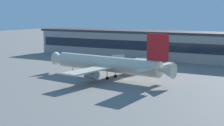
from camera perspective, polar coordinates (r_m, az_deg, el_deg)
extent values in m
plane|color=slate|center=(122.71, 2.03, -2.65)|extent=(600.00, 600.00, 0.00)
cube|color=#9E9993|center=(174.40, 11.03, 2.63)|extent=(159.83, 18.90, 13.03)
cube|color=#38383D|center=(173.86, 11.10, 4.96)|extent=(163.02, 19.28, 1.20)
cube|color=#192333|center=(165.43, 9.96, 2.58)|extent=(156.63, 0.16, 4.69)
cylinder|color=beige|center=(123.37, -0.93, -0.13)|extent=(43.81, 10.14, 5.50)
cone|color=beige|center=(138.64, -8.65, 0.71)|extent=(5.49, 5.73, 5.23)
cone|color=beige|center=(110.84, 8.86, -1.19)|extent=(6.55, 5.58, 4.95)
cube|color=red|center=(111.26, 7.60, 2.59)|extent=(7.71, 1.32, 8.81)
cube|color=beige|center=(107.11, 5.74, -1.02)|extent=(3.45, 10.11, 0.30)
cube|color=beige|center=(117.58, 8.75, -0.24)|extent=(3.45, 10.11, 0.30)
cube|color=beige|center=(112.56, -3.98, -1.25)|extent=(8.07, 20.09, 0.50)
cube|color=beige|center=(132.44, 3.04, 0.20)|extent=(8.07, 20.09, 0.50)
cylinder|color=#99999E|center=(115.74, -3.41, -1.94)|extent=(4.84, 3.50, 3.03)
cylinder|color=#99999E|center=(130.87, 1.96, -0.74)|extent=(4.84, 3.50, 3.03)
cylinder|color=black|center=(134.62, -6.54, -1.48)|extent=(1.15, 0.62, 1.10)
cylinder|color=slate|center=(134.38, -6.55, -0.85)|extent=(0.24, 0.24, 2.47)
cylinder|color=black|center=(120.91, -0.82, -2.55)|extent=(1.15, 0.62, 1.10)
cylinder|color=slate|center=(120.64, -0.82, -1.84)|extent=(0.24, 0.24, 2.47)
cylinder|color=black|center=(124.83, 0.56, -2.20)|extent=(1.15, 0.62, 1.10)
cylinder|color=slate|center=(124.56, 0.56, -1.52)|extent=(0.24, 0.24, 2.47)
cube|color=white|center=(163.37, 1.04, 0.79)|extent=(6.33, 5.30, 3.20)
cube|color=black|center=(163.41, 1.62, 1.02)|extent=(2.97, 3.00, 0.80)
cylinder|color=black|center=(164.82, 1.74, 0.30)|extent=(0.75, 0.64, 0.70)
cylinder|color=black|center=(162.69, 1.81, 0.19)|extent=(0.75, 0.64, 0.70)
cylinder|color=black|center=(164.51, 0.28, 0.28)|extent=(0.75, 0.64, 0.70)
cylinder|color=black|center=(162.38, 0.33, 0.18)|extent=(0.75, 0.64, 0.70)
cube|color=gray|center=(158.01, 6.52, 0.45)|extent=(8.43, 2.88, 3.00)
cube|color=black|center=(158.84, 5.76, 0.72)|extent=(2.96, 2.60, 0.75)
cylinder|color=black|center=(158.25, 5.35, -0.07)|extent=(0.70, 0.31, 0.70)
cylinder|color=black|center=(160.52, 5.72, 0.04)|extent=(0.70, 0.31, 0.70)
cylinder|color=black|center=(155.95, 7.32, -0.23)|extent=(0.70, 0.31, 0.70)
cylinder|color=black|center=(158.26, 7.67, -0.11)|extent=(0.70, 0.31, 0.70)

